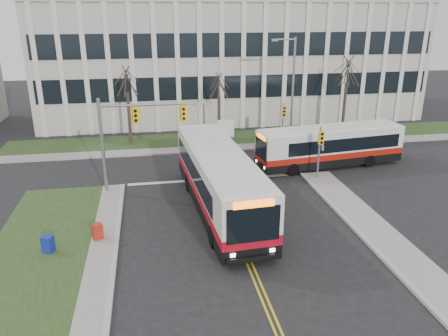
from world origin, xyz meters
TOP-DOWN VIEW (x-y plane):
  - ground at (0.00, 0.00)m, footprint 120.00×120.00m
  - grass_verge at (-10.00, -5.00)m, footprint 5.00×26.00m
  - sidewalk_west at (-7.00, -5.00)m, footprint 1.20×26.00m
  - sidewalk_east at (7.50, -5.00)m, footprint 2.00×26.00m
  - sidewalk_cross at (5.00, 15.20)m, footprint 44.00×1.60m
  - building_lawn at (5.00, 18.00)m, footprint 44.00×5.00m
  - office_building at (5.00, 30.00)m, footprint 40.00×16.00m
  - mast_arm_signal at (-5.62, 7.16)m, footprint 6.11×0.38m
  - signal_pole_near at (7.20, 6.90)m, footprint 0.34×0.39m
  - signal_pole_far at (7.20, 15.40)m, footprint 0.34×0.39m
  - streetlight at (8.03, 16.20)m, footprint 2.15×0.25m
  - directory_sign at (2.50, 17.50)m, footprint 1.50×0.12m
  - tree_left at (-6.00, 18.00)m, footprint 1.80×1.80m
  - tree_mid at (2.00, 18.20)m, footprint 1.80×1.80m
  - tree_right at (14.00, 18.00)m, footprint 1.80×1.80m
  - bus_main at (-0.42, 3.30)m, footprint 3.78×13.47m
  - bus_cross at (9.11, 9.54)m, footprint 11.48×3.86m
  - newspaper_box_blue at (-9.50, -0.31)m, footprint 0.63×0.60m
  - newspaper_box_red at (-7.24, 0.57)m, footprint 0.64×0.61m

SIDE VIEW (x-z plane):
  - ground at x=0.00m, z-range 0.00..0.00m
  - grass_verge at x=-10.00m, z-range 0.00..0.12m
  - building_lawn at x=5.00m, z-range 0.00..0.12m
  - sidewalk_west at x=-7.00m, z-range 0.00..0.14m
  - sidewalk_east at x=7.50m, z-range 0.00..0.14m
  - sidewalk_cross at x=5.00m, z-range 0.00..0.14m
  - newspaper_box_blue at x=-9.50m, z-range 0.00..0.95m
  - newspaper_box_red at x=-7.24m, z-range 0.00..0.95m
  - directory_sign at x=2.50m, z-range 0.17..2.17m
  - bus_cross at x=9.11m, z-range 0.00..3.00m
  - bus_main at x=-0.42m, z-range 0.00..3.55m
  - signal_pole_near at x=7.20m, z-range 0.60..4.40m
  - signal_pole_far at x=7.20m, z-range 0.60..4.40m
  - mast_arm_signal at x=-5.62m, z-range 1.16..7.36m
  - tree_mid at x=2.00m, z-range 1.47..8.29m
  - streetlight at x=8.03m, z-range 0.59..9.79m
  - tree_left at x=-6.00m, z-range 1.66..9.36m
  - tree_right at x=14.00m, z-range 1.78..10.03m
  - office_building at x=5.00m, z-range 0.00..12.00m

